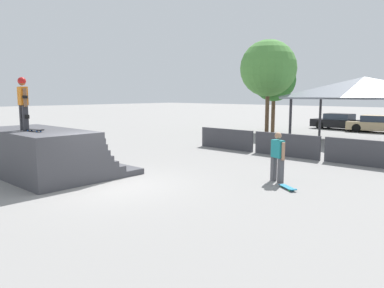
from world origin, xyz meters
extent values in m
plane|color=gray|center=(0.00, 0.00, 0.00)|extent=(160.00, 160.00, 0.00)
cube|color=#424247|center=(-2.98, -0.04, 0.10)|extent=(4.78, 3.88, 0.20)
cube|color=#424247|center=(-2.98, -0.43, 0.30)|extent=(4.78, 3.09, 0.20)
cube|color=#424247|center=(-2.98, -0.58, 0.51)|extent=(4.78, 2.80, 0.20)
cube|color=#424247|center=(-2.98, -0.67, 0.71)|extent=(4.78, 2.61, 0.20)
cube|color=#424247|center=(-2.98, -0.74, 0.91)|extent=(4.78, 2.47, 0.20)
cube|color=#424247|center=(-2.98, -0.79, 1.12)|extent=(4.78, 2.37, 0.20)
cube|color=#424247|center=(-2.98, -0.83, 1.32)|extent=(4.78, 2.30, 0.20)
cube|color=#424247|center=(-2.98, -0.85, 1.52)|extent=(4.78, 2.27, 0.20)
cylinder|color=silver|center=(-2.98, 0.27, 1.59)|extent=(4.68, 0.07, 0.07)
cube|color=#2D2D33|center=(-2.80, -1.27, 2.05)|extent=(0.18, 0.18, 0.85)
cube|color=black|center=(-2.79, -1.24, 2.10)|extent=(0.22, 0.18, 0.12)
cube|color=#2D2D33|center=(-3.17, -1.21, 2.05)|extent=(0.18, 0.18, 0.85)
cube|color=black|center=(-3.16, -1.18, 2.10)|extent=(0.22, 0.18, 0.12)
cube|color=orange|center=(-2.98, -1.24, 2.78)|extent=(0.49, 0.30, 0.60)
cylinder|color=brown|center=(-2.70, -1.29, 2.73)|extent=(0.13, 0.13, 0.60)
cylinder|color=black|center=(-2.70, -1.29, 2.74)|extent=(0.20, 0.20, 0.09)
cylinder|color=brown|center=(-3.27, -1.19, 2.73)|extent=(0.13, 0.13, 0.60)
cylinder|color=black|center=(-3.27, -1.19, 2.74)|extent=(0.20, 0.20, 0.09)
sphere|color=brown|center=(-2.98, -1.24, 3.24)|extent=(0.23, 0.23, 0.23)
sphere|color=#B21919|center=(-2.98, -1.24, 3.26)|extent=(0.26, 0.26, 0.26)
cylinder|color=blue|center=(-2.21, -1.06, 1.65)|extent=(0.06, 0.04, 0.05)
cylinder|color=blue|center=(-2.20, -1.19, 1.65)|extent=(0.06, 0.04, 0.05)
cylinder|color=blue|center=(-2.72, -1.12, 1.65)|extent=(0.06, 0.04, 0.05)
cylinder|color=blue|center=(-2.70, -1.26, 1.65)|extent=(0.06, 0.04, 0.05)
cube|color=black|center=(-2.46, -1.16, 1.68)|extent=(0.84, 0.31, 0.02)
cube|color=black|center=(-2.08, -1.11, 1.70)|extent=(0.12, 0.21, 0.02)
cube|color=#4C4C51|center=(3.35, 4.13, 0.40)|extent=(0.19, 0.19, 0.80)
cube|color=#4C4C51|center=(3.67, 4.01, 0.40)|extent=(0.19, 0.19, 0.80)
cube|color=teal|center=(3.51, 4.07, 1.09)|extent=(0.48, 0.36, 0.57)
cylinder|color=#A87A5B|center=(3.26, 4.16, 1.04)|extent=(0.14, 0.14, 0.57)
cylinder|color=#A87A5B|center=(3.76, 3.97, 1.04)|extent=(0.14, 0.14, 0.57)
sphere|color=#A87A5B|center=(3.51, 4.07, 1.51)|extent=(0.22, 0.22, 0.22)
cylinder|color=green|center=(4.48, 3.37, 0.03)|extent=(0.06, 0.05, 0.05)
cylinder|color=green|center=(4.40, 3.25, 0.03)|extent=(0.06, 0.05, 0.05)
cylinder|color=green|center=(4.08, 3.62, 0.03)|extent=(0.06, 0.05, 0.05)
cylinder|color=green|center=(4.00, 3.51, 0.03)|extent=(0.06, 0.05, 0.05)
cube|color=teal|center=(4.24, 3.44, 0.06)|extent=(0.75, 0.58, 0.02)
cube|color=teal|center=(4.54, 3.24, 0.08)|extent=(0.19, 0.22, 0.02)
cube|color=#3D3D42|center=(-2.19, 8.78, 0.53)|extent=(3.24, 0.12, 1.05)
cube|color=#3D3D42|center=(1.25, 8.78, 0.53)|extent=(3.24, 0.12, 1.05)
cube|color=#3D3D42|center=(4.69, 8.78, 0.53)|extent=(3.24, 0.12, 1.05)
cylinder|color=#2D2D33|center=(-1.27, 13.83, 1.28)|extent=(0.16, 0.16, 2.55)
cylinder|color=#2D2D33|center=(-1.27, 17.98, 1.28)|extent=(0.16, 0.16, 2.55)
cube|color=slate|center=(2.14, 15.90, 2.60)|extent=(8.03, 4.88, 0.10)
pyramid|color=slate|center=(2.14, 15.90, 3.24)|extent=(7.87, 4.78, 1.16)
cylinder|color=brown|center=(-4.69, 16.78, 1.61)|extent=(0.28, 0.28, 3.21)
sphere|color=#4C893D|center=(-4.69, 16.78, 4.64)|extent=(3.98, 3.98, 3.98)
cylinder|color=brown|center=(-4.92, 18.00, 1.37)|extent=(0.28, 0.28, 2.74)
sphere|color=#2D6B28|center=(-4.92, 18.00, 3.89)|extent=(3.17, 3.17, 3.17)
cube|color=black|center=(-2.06, 23.63, 0.48)|extent=(4.63, 2.02, 0.62)
cube|color=#283342|center=(-2.18, 23.64, 1.02)|extent=(2.19, 1.56, 0.46)
cube|color=black|center=(-2.18, 23.64, 1.25)|extent=(2.10, 1.52, 0.04)
cylinder|color=black|center=(-0.63, 24.27, 0.32)|extent=(0.65, 0.25, 0.64)
cylinder|color=black|center=(-0.75, 22.77, 0.32)|extent=(0.65, 0.25, 0.64)
cylinder|color=black|center=(-3.37, 24.49, 0.32)|extent=(0.65, 0.25, 0.64)
cylinder|color=black|center=(-3.49, 22.99, 0.32)|extent=(0.65, 0.25, 0.64)
cube|color=tan|center=(0.83, 23.06, 0.48)|extent=(4.18, 2.18, 0.62)
cube|color=#283342|center=(0.73, 23.05, 1.02)|extent=(2.02, 1.63, 0.46)
cube|color=tan|center=(0.73, 23.05, 1.25)|extent=(1.93, 1.59, 0.04)
cylinder|color=black|center=(-0.47, 23.65, 0.32)|extent=(0.66, 0.28, 0.64)
cylinder|color=black|center=(-0.27, 22.15, 0.32)|extent=(0.66, 0.28, 0.64)
camera|label=1|loc=(9.58, -6.58, 2.84)|focal=35.00mm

